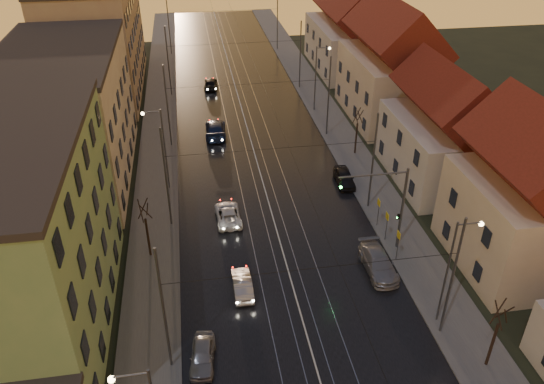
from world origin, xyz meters
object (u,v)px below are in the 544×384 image
street_lamp_1 (453,263)px  traffic_light_mast (391,200)px  driving_car_1 (242,284)px  driving_car_3 (215,129)px  parked_right_1 (378,263)px  driving_car_2 (228,214)px  driving_car_4 (211,83)px  parked_right_2 (344,178)px  parked_left_3 (202,355)px  street_lamp_2 (161,142)px  street_lamp_3 (318,72)px

street_lamp_1 → traffic_light_mast: street_lamp_1 is taller
driving_car_1 → driving_car_3: (-0.10, 25.93, 0.17)m
street_lamp_1 → traffic_light_mast: 8.08m
parked_right_1 → driving_car_2: bearing=140.5°
traffic_light_mast → driving_car_4: traffic_light_mast is taller
street_lamp_1 → parked_right_2: street_lamp_1 is taller
driving_car_2 → parked_left_3: size_ratio=1.23×
parked_right_2 → street_lamp_1: bearing=-82.3°
parked_left_3 → driving_car_2: bearing=86.1°
driving_car_2 → parked_left_3: same height
driving_car_3 → driving_car_4: bearing=-88.5°
driving_car_3 → parked_right_2: 16.92m
street_lamp_2 → driving_car_1: size_ratio=2.14×
traffic_light_mast → driving_car_1: (-11.61, -3.07, -3.98)m
traffic_light_mast → driving_car_4: 39.58m
street_lamp_1 → driving_car_2: (-12.93, 13.95, -4.28)m
street_lamp_2 → traffic_light_mast: (17.10, -12.00, -0.29)m
driving_car_3 → parked_right_1: driving_car_3 is taller
street_lamp_1 → driving_car_3: (-12.82, 30.86, -4.10)m
parked_left_3 → street_lamp_2: bearing=103.5°
street_lamp_3 → street_lamp_1: bearing=-90.0°
traffic_light_mast → parked_right_2: (-0.39, 10.28, -3.92)m
street_lamp_3 → parked_left_3: street_lamp_3 is taller
driving_car_1 → driving_car_2: 9.03m
street_lamp_2 → driving_car_1: bearing=-70.0°
driving_car_1 → driving_car_3: size_ratio=0.69×
traffic_light_mast → driving_car_3: size_ratio=1.33×
street_lamp_3 → driving_car_1: bearing=-112.3°
street_lamp_1 → parked_right_2: bearing=94.7°
parked_right_1 → street_lamp_2: bearing=136.7°
street_lamp_1 → driving_car_4: bearing=105.2°
driving_car_3 → parked_left_3: bearing=87.6°
driving_car_4 → parked_right_2: driving_car_4 is taller
driving_car_2 → parked_right_1: parked_right_1 is taller
street_lamp_1 → street_lamp_3: 36.00m
street_lamp_3 → driving_car_3: 14.41m
driving_car_2 → parked_right_1: 13.40m
driving_car_1 → parked_right_2: (11.22, 13.35, 0.06)m
driving_car_1 → parked_left_3: (-3.09, -5.92, -0.01)m
traffic_light_mast → parked_right_1: 4.80m
driving_car_1 → street_lamp_2: bearing=-70.1°
street_lamp_2 → parked_right_1: (15.72, -14.44, -4.18)m
driving_car_4 → parked_right_1: bearing=109.7°
street_lamp_3 → driving_car_3: (-12.82, -5.14, -4.10)m
street_lamp_1 → parked_right_1: 7.38m
parked_left_3 → parked_right_1: 14.85m
driving_car_2 → driving_car_4: bearing=-92.6°
parked_right_1 → driving_car_3: bearing=111.5°
parked_left_3 → parked_right_1: size_ratio=0.73×
parked_left_3 → parked_right_2: 24.00m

